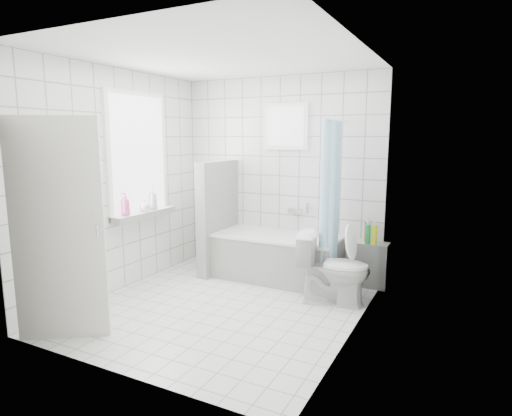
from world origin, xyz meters
The scene contains 19 objects.
ground centered at (0.00, 0.00, 0.00)m, with size 3.00×3.00×0.00m, color white.
ceiling centered at (0.00, 0.00, 2.60)m, with size 3.00×3.00×0.00m, color white.
wall_back centered at (0.00, 1.50, 1.30)m, with size 2.80×0.02×2.60m, color white.
wall_front centered at (0.00, -1.50, 1.30)m, with size 2.80×0.02×2.60m, color white.
wall_left centered at (-1.40, 0.00, 1.30)m, with size 0.02×3.00×2.60m, color white.
wall_right centered at (1.40, 0.00, 1.30)m, with size 0.02×3.00×2.60m, color white.
window_left centered at (-1.35, 0.30, 1.60)m, with size 0.01×0.90×1.40m, color white.
window_back centered at (0.10, 1.46, 1.95)m, with size 0.50×0.01×0.50m, color white.
window_sill centered at (-1.31, 0.30, 0.86)m, with size 0.18×1.02×0.08m, color white.
door centered at (-0.91, -1.26, 1.00)m, with size 0.04×0.80×2.00m, color silver.
bathtub centered at (0.14, 1.12, 0.29)m, with size 1.59×0.77×0.58m.
partition_wall centered at (-0.71, 1.07, 0.75)m, with size 0.15×0.85×1.50m, color white.
tiled_ledge centered at (1.29, 1.38, 0.28)m, with size 0.40×0.24×0.55m, color white.
toilet centered at (1.03, 0.65, 0.39)m, with size 0.44×0.77×0.79m, color white.
curtain_rod centered at (0.88, 1.10, 2.00)m, with size 0.02×0.02×0.80m, color silver.
shower_curtain centered at (0.88, 0.97, 1.10)m, with size 0.14×0.48×1.78m, color #4AAFDB, non-canonical shape.
tub_faucet centered at (0.24, 1.46, 0.85)m, with size 0.18×0.06×0.06m, color silver.
sill_bottles centered at (-1.30, 0.25, 1.02)m, with size 0.15×0.63×0.28m.
ledge_bottles centered at (1.26, 1.33, 0.67)m, with size 0.17×0.15×0.25m.
Camera 1 is at (2.30, -3.75, 1.82)m, focal length 30.00 mm.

